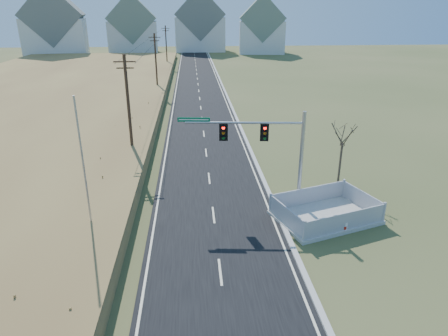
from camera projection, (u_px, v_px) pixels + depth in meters
The scene contains 16 objects.
ground at pixel (218, 251), 21.95m from camera, with size 260.00×260.00×0.00m, color #434C25.
road at pixel (198, 86), 68.21m from camera, with size 8.00×180.00×0.06m, color black.
curb at pixel (222, 86), 68.50m from camera, with size 0.30×180.00×0.18m, color #B2AFA8.
reed_marsh at pixel (31, 97), 56.92m from camera, with size 38.00×110.00×1.30m, color olive.
utility_pole_near at pixel (129, 107), 33.60m from camera, with size 1.80×0.26×9.00m.
utility_pole_mid at pixel (156, 63), 61.37m from camera, with size 1.80×0.26×9.00m.
utility_pole_far at pixel (166, 46), 89.14m from camera, with size 1.80×0.26×9.00m.
condo_nw at pixel (54, 27), 108.78m from camera, with size 17.69×13.38×19.05m.
condo_nnw at pixel (133, 29), 117.98m from camera, with size 14.93×11.17×17.03m.
condo_n at pixel (200, 26), 122.94m from camera, with size 15.27×10.20×18.54m.
condo_ne at pixel (262, 29), 117.18m from camera, with size 14.12×10.51×16.52m.
traffic_signal_mast at pixel (273, 149), 25.48m from camera, with size 8.13×1.13×6.50m.
fence_enclosure at pixel (325, 215), 25.16m from camera, with size 7.03×5.82×1.38m.
open_sign at pixel (343, 228), 23.44m from camera, with size 0.57×0.14×0.70m.
flagpole at pixel (87, 188), 21.60m from camera, with size 0.38×0.38×8.39m.
bare_tree at pixel (344, 133), 28.02m from camera, with size 1.98×1.98×5.25m.
Camera 1 is at (-1.17, -18.66, 12.36)m, focal length 32.00 mm.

